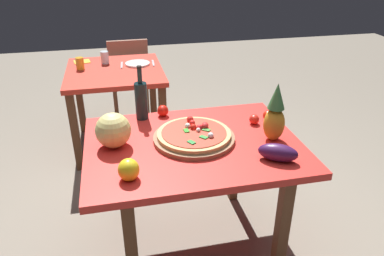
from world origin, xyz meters
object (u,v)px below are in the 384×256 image
Objects in this scene: bell_pepper at (129,170)px; dinner_plate at (138,64)px; napkin_folded at (82,62)px; tomato_at_corner at (163,111)px; display_table at (193,157)px; eggplant at (278,152)px; fork_utensil at (122,65)px; dining_chair at (129,73)px; drinking_glass_water at (105,57)px; knife_utensil at (153,63)px; tomato_near_board at (268,116)px; drinking_glass_juice at (80,63)px; pizza_board at (194,138)px; wine_bottle at (141,100)px; pineapple_left at (275,115)px; melon at (113,130)px; background_table at (116,82)px; pizza at (194,133)px; tomato_by_bottle at (254,119)px.

bell_pepper reaches higher than dinner_plate.
tomato_at_corner is at bearing -67.01° from napkin_folded.
eggplant is (0.38, -0.27, 0.14)m from display_table.
bell_pepper is 1.77m from fork_utensil.
dining_chair reaches higher than display_table.
dinner_plate is at bearing 83.85° from bell_pepper.
knife_utensil is (0.42, -0.10, -0.05)m from drinking_glass_water.
tomato_near_board is 0.63× the size of drinking_glass_juice.
pizza_board is at bearing 66.80° from display_table.
dining_chair is 2.52× the size of wine_bottle.
pizza_board is 1.79m from napkin_folded.
melon is at bearing 172.40° from pineapple_left.
pizza_board is at bearing -163.59° from tomato_near_board.
dinner_plate reaches higher than display_table.
eggplant is 2.03m from drinking_glass_juice.
pineapple_left is 1.74m from fork_utensil.
pizza_board is (0.39, -1.37, 0.13)m from background_table.
pizza is 4.00× the size of drinking_glass_juice.
display_table is at bearing 36.91° from bell_pepper.
dining_chair is 2.35m from bell_pepper.
pizza_board is 1.60m from drinking_glass_juice.
tomato_by_bottle is at bearing 16.20° from pizza.
dinner_plate is (-0.17, 1.50, 0.10)m from display_table.
pizza_board is 7.09× the size of tomato_near_board.
pineapple_left is 3.24× the size of drinking_glass_juice.
wine_bottle is (-0.24, 0.37, 0.22)m from display_table.
display_table is at bearing 172.02° from pineapple_left.
pineapple_left reaches higher than tomato_at_corner.
drinking_glass_juice is (-0.28, 0.07, 0.17)m from background_table.
display_table is 1.51m from dinner_plate.
knife_utensil is at bearing 15.86° from background_table.
tomato_near_board is at bearing 73.26° from pineapple_left.
tomato_by_bottle is at bearing -50.92° from drinking_glass_juice.
display_table is at bearing -74.67° from background_table.
bell_pepper is (-0.13, -2.33, 0.30)m from dining_chair.
dining_chair is 1.71m from tomato_at_corner.
knife_utensil is at bearing 79.60° from wine_bottle.
pizza_board is 4.44× the size of drinking_glass_juice.
napkin_folded is at bearing 118.03° from eggplant.
bell_pepper is 1.72× the size of tomato_near_board.
tomato_near_board reaches higher than fork_utensil.
pizza is 2.27× the size of knife_utensil.
bell_pepper is at bearing -80.18° from melon.
pineapple_left is (0.43, -0.09, 0.11)m from pizza.
background_table is 4.53× the size of melon.
drinking_glass_water is (-0.46, 1.60, 0.15)m from display_table.
tomato_by_bottle is (-0.03, 0.21, -0.12)m from pineapple_left.
bell_pepper reaches higher than tomato_at_corner.
tomato_at_corner reaches higher than display_table.
bell_pepper is at bearing -165.21° from pineapple_left.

